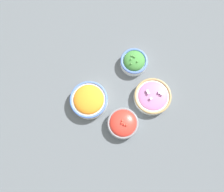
{
  "coord_description": "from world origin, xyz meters",
  "views": [
    {
      "loc": [
        -0.06,
        -0.22,
        1.03
      ],
      "look_at": [
        0.0,
        0.0,
        0.03
      ],
      "focal_mm": 35.0,
      "sensor_mm": 36.0,
      "label": 1
    }
  ],
  "objects_px": {
    "bowl_carrots": "(89,100)",
    "bowl_broccoli": "(134,62)",
    "bowl_red_onion": "(152,96)",
    "bowl_cherry_tomatoes": "(123,123)"
  },
  "relations": [
    {
      "from": "bowl_carrots",
      "to": "bowl_broccoli",
      "type": "distance_m",
      "value": 0.29
    },
    {
      "from": "bowl_carrots",
      "to": "bowl_broccoli",
      "type": "xyz_separation_m",
      "value": [
        0.26,
        0.13,
        -0.0
      ]
    },
    {
      "from": "bowl_red_onion",
      "to": "bowl_cherry_tomatoes",
      "type": "relative_size",
      "value": 1.21
    },
    {
      "from": "bowl_red_onion",
      "to": "bowl_cherry_tomatoes",
      "type": "height_order",
      "value": "bowl_cherry_tomatoes"
    },
    {
      "from": "bowl_carrots",
      "to": "bowl_red_onion",
      "type": "relative_size",
      "value": 1.01
    },
    {
      "from": "bowl_cherry_tomatoes",
      "to": "bowl_red_onion",
      "type": "bearing_deg",
      "value": 26.2
    },
    {
      "from": "bowl_red_onion",
      "to": "bowl_broccoli",
      "type": "bearing_deg",
      "value": 100.22
    },
    {
      "from": "bowl_cherry_tomatoes",
      "to": "bowl_broccoli",
      "type": "relative_size",
      "value": 1.09
    },
    {
      "from": "bowl_red_onion",
      "to": "bowl_broccoli",
      "type": "distance_m",
      "value": 0.19
    },
    {
      "from": "bowl_red_onion",
      "to": "bowl_cherry_tomatoes",
      "type": "distance_m",
      "value": 0.19
    }
  ]
}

